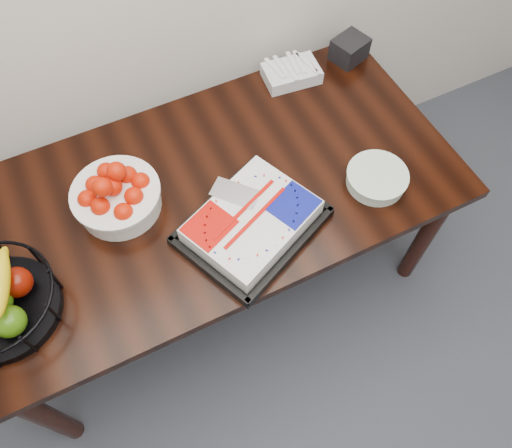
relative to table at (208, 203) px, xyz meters
name	(u,v)px	position (x,y,z in m)	size (l,w,h in m)	color
table	(208,203)	(0.00, 0.00, 0.00)	(1.80, 0.90, 0.75)	black
cake_tray	(252,223)	(0.07, -0.22, 0.13)	(0.56, 0.50, 0.09)	black
tangerine_bowl	(115,193)	(-0.29, 0.07, 0.17)	(0.30, 0.30, 0.19)	white
plate_stack	(377,178)	(0.55, -0.24, 0.11)	(0.22, 0.22, 0.05)	white
fork_bag	(291,73)	(0.53, 0.35, 0.12)	(0.23, 0.17, 0.06)	silver
napkin_box	(349,49)	(0.80, 0.35, 0.13)	(0.13, 0.11, 0.09)	black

